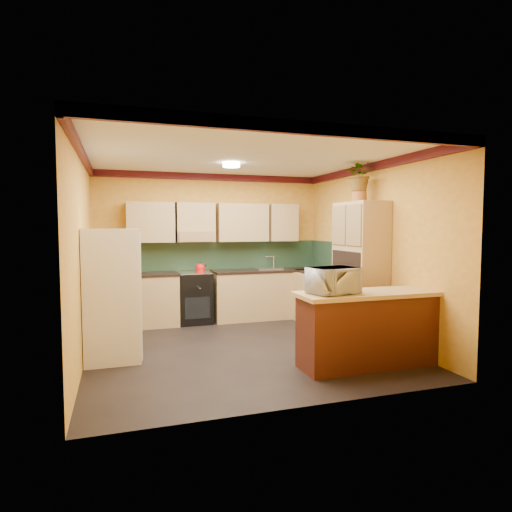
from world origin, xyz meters
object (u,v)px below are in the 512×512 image
at_px(stove, 194,298).
at_px(breakfast_bar, 371,331).
at_px(microwave, 333,280).
at_px(base_cabinets_back, 228,297).
at_px(pantry, 360,271).
at_px(fridge, 112,295).

relative_size(stove, breakfast_bar, 0.51).
bearing_deg(breakfast_bar, stove, 119.12).
relative_size(breakfast_bar, microwave, 3.17).
bearing_deg(base_cabinets_back, pantry, -49.27).
bearing_deg(microwave, stove, 98.78).
bearing_deg(pantry, fridge, 179.08).
distance_m(stove, pantry, 2.97).
height_order(fridge, breakfast_bar, fridge).
distance_m(pantry, breakfast_bar, 1.42).
xyz_separation_m(pantry, microwave, (-1.07, -1.16, 0.04)).
distance_m(fridge, breakfast_bar, 3.32).
bearing_deg(base_cabinets_back, breakfast_bar, -70.68).
bearing_deg(microwave, breakfast_bar, -12.10).
height_order(base_cabinets_back, fridge, fridge).
bearing_deg(base_cabinets_back, fridge, -137.86).
bearing_deg(fridge, microwave, -25.78).
relative_size(pantry, microwave, 3.70).
xyz_separation_m(base_cabinets_back, microwave, (0.53, -3.03, 0.65)).
distance_m(base_cabinets_back, breakfast_bar, 3.21).
xyz_separation_m(breakfast_bar, microwave, (-0.53, 0.00, 0.65)).
distance_m(stove, fridge, 2.30).
relative_size(base_cabinets_back, pantry, 1.74).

